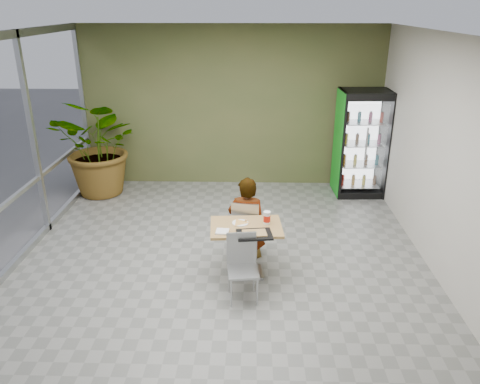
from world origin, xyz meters
The scene contains 12 objects.
ground centered at (0.00, 0.00, 0.00)m, with size 7.00×7.00×0.00m, color gray.
room_envelope centered at (0.00, 0.00, 1.60)m, with size 6.00×7.00×3.20m, color beige, non-canonical shape.
dining_table centered at (0.36, -0.13, 0.54)m, with size 1.01×0.74×0.75m.
chair_far centered at (0.35, 0.37, 0.53)m, with size 0.45×0.45×0.90m.
chair_near centered at (0.32, -0.64, 0.51)m, with size 0.43×0.43×0.86m.
seated_woman centered at (0.36, 0.41, 0.47)m, with size 0.57×0.37×1.55m, color black.
pizza_plate centered at (0.28, -0.05, 0.77)m, with size 0.32×0.27×0.03m.
soda_cup centered at (0.64, -0.05, 0.84)m, with size 0.10×0.10×0.18m.
napkin_stack centered at (0.05, -0.33, 0.76)m, with size 0.17×0.17×0.02m, color white.
cafeteria_tray centered at (0.47, -0.41, 0.76)m, with size 0.45×0.33×0.03m, color black.
beverage_fridge centered at (2.54, 2.97, 1.03)m, with size 0.97×0.76×2.05m.
potted_plant centered at (-2.49, 2.81, 0.97)m, with size 1.75×1.51×1.94m, color #39692A.
Camera 1 is at (0.43, -5.82, 3.55)m, focal length 35.00 mm.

